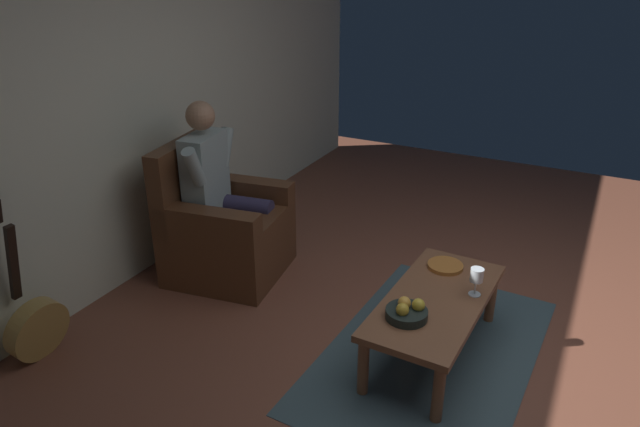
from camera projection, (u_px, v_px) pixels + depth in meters
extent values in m
plane|color=brown|center=(506.00, 367.00, 3.33)|extent=(7.22, 7.22, 0.00)
cube|color=beige|center=(126.00, 80.00, 3.86)|extent=(6.42, 0.06, 2.76)
cube|color=#3B4F56|center=(431.00, 352.00, 3.44)|extent=(1.84, 1.18, 0.01)
cube|color=#54311D|center=(229.00, 249.00, 4.23)|extent=(0.85, 0.86, 0.38)
cube|color=#54311D|center=(235.00, 219.00, 4.12)|extent=(0.54, 0.69, 0.10)
cube|color=#54311D|center=(245.00, 194.00, 4.36)|extent=(0.26, 0.76, 0.24)
cube|color=#54311D|center=(206.00, 227.00, 3.85)|extent=(0.26, 0.76, 0.24)
cube|color=#54311D|center=(185.00, 181.00, 4.12)|extent=(0.75, 0.23, 0.59)
cube|color=#91A19E|center=(205.00, 173.00, 4.04)|extent=(0.40, 0.24, 0.55)
sphere|color=#A87A5B|center=(200.00, 116.00, 3.87)|extent=(0.20, 0.20, 0.20)
cylinder|color=#322C49|center=(243.00, 205.00, 4.18)|extent=(0.20, 0.45, 0.13)
cylinder|color=#322C49|center=(272.00, 241.00, 4.22)|extent=(0.13, 0.13, 0.48)
cylinder|color=#91A19E|center=(225.00, 148.00, 4.16)|extent=(0.21, 0.12, 0.29)
cylinder|color=#322C49|center=(229.00, 218.00, 3.99)|extent=(0.20, 0.45, 0.13)
cylinder|color=#322C49|center=(260.00, 256.00, 4.03)|extent=(0.13, 0.13, 0.48)
cylinder|color=#91A19E|center=(194.00, 167.00, 3.79)|extent=(0.21, 0.12, 0.29)
cube|color=brown|center=(436.00, 301.00, 3.30)|extent=(1.12, 0.55, 0.04)
cylinder|color=brown|center=(491.00, 297.00, 3.68)|extent=(0.06, 0.06, 0.34)
cylinder|color=brown|center=(438.00, 393.00, 2.89)|extent=(0.06, 0.06, 0.34)
cylinder|color=brown|center=(429.00, 281.00, 3.86)|extent=(0.06, 0.06, 0.34)
cylinder|color=brown|center=(363.00, 367.00, 3.07)|extent=(0.06, 0.06, 0.34)
cylinder|color=#AE8541|center=(38.00, 329.00, 3.35)|extent=(0.37, 0.16, 0.38)
cylinder|color=black|center=(43.00, 329.00, 3.32)|extent=(0.10, 0.02, 0.10)
cube|color=black|center=(13.00, 263.00, 3.21)|extent=(0.05, 0.11, 0.47)
cylinder|color=silver|center=(474.00, 294.00, 3.32)|extent=(0.07, 0.07, 0.01)
cylinder|color=silver|center=(475.00, 287.00, 3.30)|extent=(0.01, 0.01, 0.08)
cylinder|color=silver|center=(477.00, 275.00, 3.26)|extent=(0.07, 0.07, 0.08)
cylinder|color=#590C19|center=(476.00, 278.00, 3.27)|extent=(0.07, 0.07, 0.03)
cylinder|color=black|center=(407.00, 314.00, 3.10)|extent=(0.22, 0.22, 0.05)
sphere|color=gold|center=(402.00, 310.00, 3.05)|extent=(0.07, 0.07, 0.07)
sphere|color=gold|center=(418.00, 305.00, 3.09)|extent=(0.07, 0.07, 0.07)
sphere|color=gold|center=(404.00, 303.00, 3.11)|extent=(0.07, 0.07, 0.07)
cylinder|color=#B96D2E|center=(445.00, 266.00, 3.59)|extent=(0.22, 0.22, 0.02)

